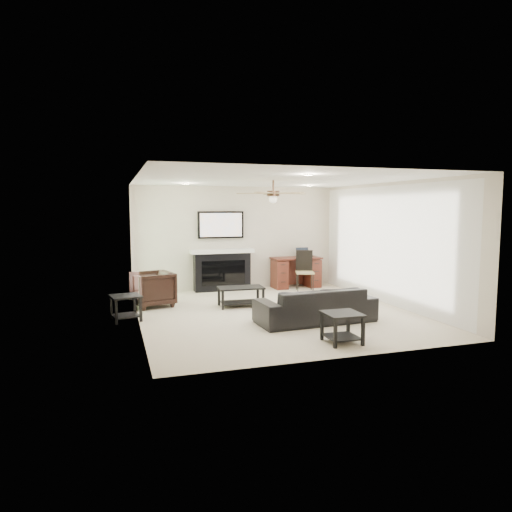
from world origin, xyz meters
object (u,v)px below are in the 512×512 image
object	(u,v)px
armchair	(152,289)
desk	(296,272)
coffee_table	(241,297)
fireplace_unit	(222,251)
sofa	(315,305)

from	to	relation	value
armchair	desk	xyz separation A→B (m)	(3.62, 1.18, 0.03)
coffee_table	fireplace_unit	xyz separation A→B (m)	(0.06, 1.86, 0.75)
sofa	fireplace_unit	bearing A→B (deg)	-79.51
sofa	coffee_table	xyz separation A→B (m)	(-0.90, 1.60, -0.10)
sofa	coffee_table	world-z (taller)	sofa
coffee_table	fireplace_unit	distance (m)	2.01
coffee_table	fireplace_unit	size ratio (longest dim) A/B	0.47
armchair	coffee_table	xyz separation A→B (m)	(1.70, -0.55, -0.15)
sofa	armchair	size ratio (longest dim) A/B	2.65
fireplace_unit	sofa	bearing A→B (deg)	-76.35
sofa	desk	world-z (taller)	desk
armchair	fireplace_unit	distance (m)	2.27
fireplace_unit	desk	size ratio (longest dim) A/B	1.57
desk	coffee_table	bearing A→B (deg)	-137.87
desk	fireplace_unit	bearing A→B (deg)	176.15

